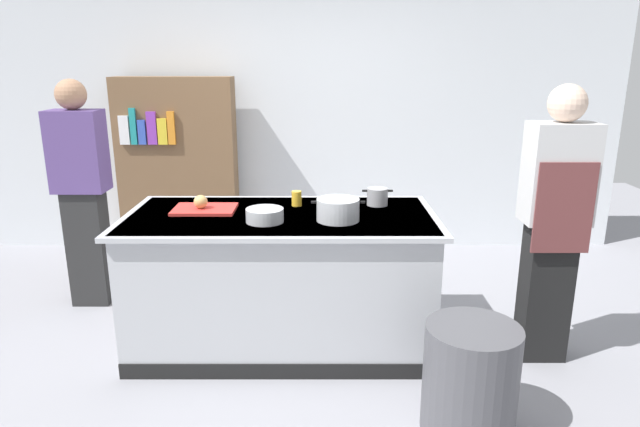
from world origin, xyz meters
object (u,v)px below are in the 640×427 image
at_px(person_chef, 554,220).
at_px(juice_cup, 297,198).
at_px(trash_bin, 470,379).
at_px(bookshelf, 179,168).
at_px(onion, 201,202).
at_px(mixing_bowl, 265,215).
at_px(sauce_pan, 378,197).
at_px(stock_pot, 338,210).
at_px(person_guest, 83,189).

bearing_deg(person_chef, juice_cup, 86.93).
height_order(trash_bin, bookshelf, bookshelf).
relative_size(onion, mixing_bowl, 0.39).
bearing_deg(person_chef, bookshelf, 65.54).
height_order(sauce_pan, trash_bin, sauce_pan).
relative_size(sauce_pan, juice_cup, 2.07).
distance_m(sauce_pan, juice_cup, 0.54).
bearing_deg(stock_pot, sauce_pan, 53.26).
bearing_deg(sauce_pan, juice_cup, -178.11).
xyz_separation_m(stock_pot, person_chef, (1.30, -0.04, -0.05)).
xyz_separation_m(onion, sauce_pan, (1.16, 0.16, -0.01)).
distance_m(sauce_pan, person_chef, 1.11).
height_order(sauce_pan, bookshelf, bookshelf).
relative_size(juice_cup, bookshelf, 0.06).
xyz_separation_m(sauce_pan, trash_bin, (0.37, -1.15, -0.67)).
bearing_deg(onion, stock_pot, -13.38).
bearing_deg(stock_pot, juice_cup, 127.02).
height_order(stock_pot, bookshelf, bookshelf).
bearing_deg(stock_pot, mixing_bowl, -176.24).
relative_size(stock_pot, trash_bin, 0.57).
bearing_deg(onion, person_chef, -6.56).
bearing_deg(onion, trash_bin, -32.82).
bearing_deg(trash_bin, onion, 147.18).
xyz_separation_m(stock_pot, bookshelf, (-1.46, 1.93, -0.12)).
bearing_deg(juice_cup, onion, -166.78).
relative_size(mixing_bowl, bookshelf, 0.13).
distance_m(sauce_pan, person_guest, 2.21).
bearing_deg(person_guest, mixing_bowl, 50.14).
xyz_separation_m(sauce_pan, person_guest, (-2.17, 0.41, -0.05)).
bearing_deg(bookshelf, person_guest, -110.52).
bearing_deg(person_guest, stock_pot, 56.96).
relative_size(sauce_pan, person_chef, 0.12).
distance_m(stock_pot, bookshelf, 2.43).
height_order(person_chef, bookshelf, person_chef).
relative_size(person_guest, bookshelf, 1.01).
xyz_separation_m(onion, juice_cup, (0.61, 0.14, -0.01)).
distance_m(sauce_pan, trash_bin, 1.38).
distance_m(stock_pot, person_guest, 2.05).
bearing_deg(mixing_bowl, stock_pot, 3.76).
relative_size(stock_pot, mixing_bowl, 1.43).
height_order(onion, stock_pot, stock_pot).
height_order(sauce_pan, person_chef, person_chef).
relative_size(onion, person_chef, 0.05).
height_order(mixing_bowl, trash_bin, mixing_bowl).
bearing_deg(stock_pot, trash_bin, -50.11).
distance_m(juice_cup, bookshelf, 1.98).
bearing_deg(mixing_bowl, onion, 151.34).
xyz_separation_m(mixing_bowl, person_guest, (-1.45, 0.81, -0.03)).
bearing_deg(person_guest, trash_bin, 47.90).
height_order(stock_pot, person_chef, person_chef).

